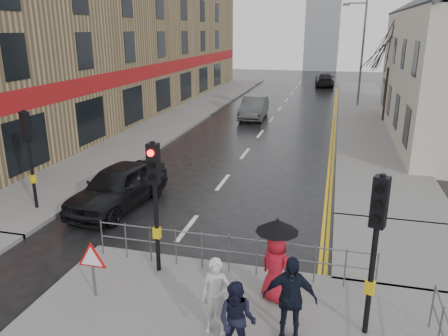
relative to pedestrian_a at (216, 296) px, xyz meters
The scene contains 21 objects.
ground 3.00m from the pedestrian_a, 142.52° to the left, with size 120.00×120.00×0.00m, color black.
left_pavement 26.25m from the pedestrian_a, 109.50° to the left, with size 4.00×44.00×0.14m, color #605E5B.
right_pavement 27.08m from the pedestrian_a, 80.98° to the left, with size 4.00×40.00×0.14m, color #605E5B.
pavement_bridge_right 6.42m from the pedestrian_a, 48.12° to the left, with size 4.00×4.20×0.14m, color #605E5B.
building_left_terrace 27.98m from the pedestrian_a, 121.00° to the left, with size 8.00×42.00×10.00m, color #937B55.
church_tower 64.24m from the pedestrian_a, 90.68° to the left, with size 5.00×5.00×18.00m, color gray.
traffic_signal_near_left 3.19m from the pedestrian_a, 136.88° to the left, with size 0.28×0.27×3.40m.
traffic_signal_near_right 3.38m from the pedestrian_a, 13.89° to the left, with size 0.34×0.33×3.40m.
traffic_signal_far_left 9.21m from the pedestrian_a, 148.60° to the left, with size 0.34×0.33×3.40m.
guard_railing_front 2.35m from the pedestrian_a, 97.52° to the left, with size 7.14×0.04×1.00m.
warning_sign 3.10m from the pedestrian_a, behind, with size 0.80×0.07×1.35m.
street_lamp 30.18m from the pedestrian_a, 83.17° to the left, with size 1.83×0.25×8.00m.
tree_near 24.66m from the pedestrian_a, 77.54° to the left, with size 2.40×2.40×6.58m.
tree_far 32.43m from the pedestrian_a, 79.74° to the left, with size 2.40×2.40×5.64m.
pedestrian_a is the anchor object (origin of this frame).
pedestrian_b 0.80m from the pedestrian_a, 45.66° to the right, with size 0.75×0.58×1.54m, color black.
pedestrian_with_umbrella 1.76m from the pedestrian_a, 55.21° to the left, with size 0.96×0.96×1.97m.
pedestrian_d 1.45m from the pedestrian_a, ahead, with size 1.06×0.44×1.81m, color black.
car_parked 7.76m from the pedestrian_a, 131.72° to the left, with size 1.81×4.49×1.53m, color black.
car_mid 23.17m from the pedestrian_a, 98.80° to the left, with size 1.59×4.55×1.50m, color #515457.
car_far 42.74m from the pedestrian_a, 89.14° to the left, with size 1.96×4.82×1.40m, color black.
Camera 1 is at (4.27, -8.94, 6.03)m, focal length 35.00 mm.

